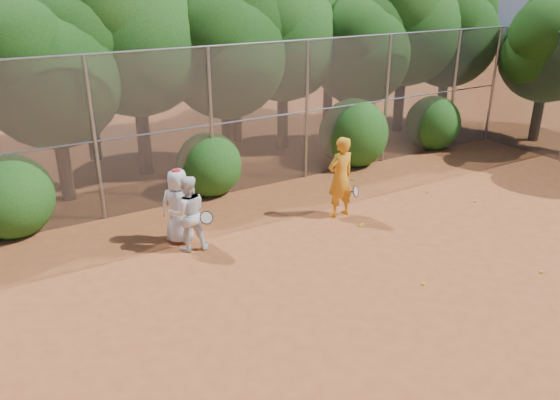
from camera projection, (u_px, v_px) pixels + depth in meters
ground at (388, 283)px, 10.77m from camera, size 80.00×80.00×0.00m
fence_back at (241, 119)px, 14.69m from camera, size 20.05×0.09×4.03m
tree_2 at (50, 64)px, 13.51m from camera, size 3.99×3.47×5.47m
tree_3 at (134, 23)px, 15.19m from camera, size 4.89×4.26×6.70m
tree_4 at (225, 44)px, 16.14m from camera, size 4.19×3.64×5.73m
tree_5 at (284, 28)px, 17.86m from camera, size 4.51×3.92×6.17m
tree_6 at (362, 44)px, 18.46m from camera, size 3.86×3.36×5.29m
tree_7 at (407, 16)px, 19.83m from camera, size 4.77×4.14×6.53m
tree_8 at (450, 27)px, 20.71m from camera, size 4.25×3.70×5.82m
tree_10 at (79, 11)px, 16.38m from camera, size 5.15×4.48×7.06m
tree_11 at (234, 22)px, 18.61m from camera, size 4.64×4.03×6.35m
tree_12 at (331, 7)px, 21.10m from camera, size 5.02×4.37×6.88m
tree_13 at (550, 43)px, 18.89m from camera, size 3.86×3.36×5.29m
bush_0 at (9, 193)px, 12.54m from camera, size 2.00×2.00×2.00m
bush_1 at (209, 162)px, 14.95m from camera, size 1.80×1.80×1.80m
bush_2 at (354, 130)px, 17.25m from camera, size 2.20×2.20×2.20m
bush_3 at (433, 121)px, 18.97m from camera, size 1.90×1.90×1.90m
player_yellow at (340, 177)px, 13.41m from camera, size 0.90×0.59×2.05m
player_teen at (179, 206)px, 12.14m from camera, size 1.00×0.96×1.75m
player_white at (188, 213)px, 11.80m from camera, size 0.95×0.82×1.71m
ball_0 at (361, 226)px, 13.15m from camera, size 0.07×0.07×0.07m
ball_1 at (428, 192)px, 15.23m from camera, size 0.07×0.07×0.07m
ball_2 at (541, 272)px, 11.10m from camera, size 0.07×0.07×0.07m
ball_3 at (475, 201)px, 14.59m from camera, size 0.07×0.07×0.07m
ball_4 at (423, 284)px, 10.67m from camera, size 0.07×0.07×0.07m
ball_5 at (353, 180)px, 16.14m from camera, size 0.07×0.07×0.07m
ball_6 at (362, 224)px, 13.23m from camera, size 0.07×0.07×0.07m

